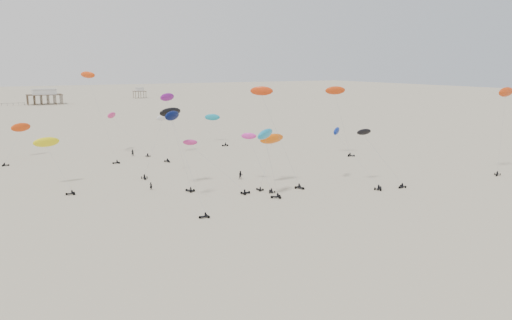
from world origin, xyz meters
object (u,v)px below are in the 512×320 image
pavilion_main (45,98)px  pavilion_small (140,93)px  rig_4 (167,105)px  rig_0 (272,116)px  rig_9 (93,91)px  spectator_0 (151,190)px

pavilion_main → pavilion_small: bearing=23.2°
rig_4 → rig_0: bearing=86.7°
rig_9 → rig_0: bearing=-164.0°
rig_4 → spectator_0: 41.65m
rig_4 → pavilion_main: bearing=-98.2°
pavilion_main → spectator_0: 248.18m
rig_0 → spectator_0: 28.85m
rig_0 → rig_9: bearing=-77.5°
pavilion_small → rig_0: 294.17m
rig_9 → spectator_0: rig_9 is taller
rig_9 → rig_4: bearing=-114.4°
pavilion_small → rig_9: 250.77m
pavilion_small → pavilion_main: bearing=-156.8°
pavilion_main → rig_4: rig_4 is taller
rig_9 → pavilion_small: bearing=-28.2°
spectator_0 → rig_0: bearing=-162.3°
pavilion_main → rig_0: 259.50m
pavilion_main → pavilion_small: (70.00, 30.00, -0.74)m
rig_4 → rig_9: (-18.68, 4.91, 4.23)m
pavilion_main → rig_9: size_ratio=0.85×
spectator_0 → pavilion_main: bearing=-48.0°
pavilion_main → rig_4: bearing=-87.5°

